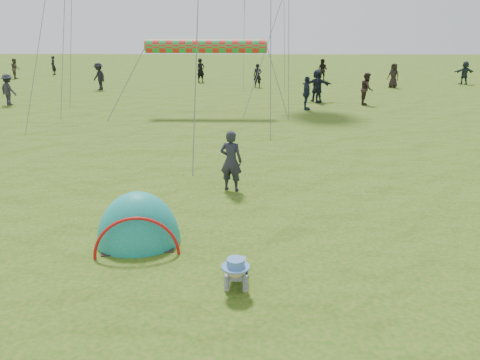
{
  "coord_description": "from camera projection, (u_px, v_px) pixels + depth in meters",
  "views": [
    {
      "loc": [
        -0.25,
        -6.98,
        4.0
      ],
      "look_at": [
        -0.45,
        2.23,
        1.0
      ],
      "focal_mm": 35.0,
      "sensor_mm": 36.0,
      "label": 1
    }
  ],
  "objects": [
    {
      "name": "crowd_person_13",
      "position": [
        367.0,
        89.0,
        25.3
      ],
      "size": [
        0.82,
        0.96,
        1.71
      ],
      "primitive_type": "imported",
      "rotation": [
        0.0,
        0.0,
        1.34
      ],
      "color": "#2E201E",
      "rests_on": "ground"
    },
    {
      "name": "crowd_person_8",
      "position": [
        318.0,
        87.0,
        25.91
      ],
      "size": [
        0.53,
        1.05,
        1.73
      ],
      "primitive_type": "imported",
      "rotation": [
        0.0,
        0.0,
        1.47
      ],
      "color": "black",
      "rests_on": "ground"
    },
    {
      "name": "crowd_person_15",
      "position": [
        8.0,
        90.0,
        25.14
      ],
      "size": [
        1.24,
        1.06,
        1.67
      ],
      "primitive_type": "imported",
      "rotation": [
        0.0,
        0.0,
        2.63
      ],
      "color": "#282730",
      "rests_on": "ground"
    },
    {
      "name": "crowd_person_4",
      "position": [
        393.0,
        76.0,
        32.59
      ],
      "size": [
        0.95,
        0.95,
        1.67
      ],
      "primitive_type": "imported",
      "rotation": [
        0.0,
        0.0,
        5.52
      ],
      "color": "black",
      "rests_on": "ground"
    },
    {
      "name": "crowd_person_11",
      "position": [
        465.0,
        73.0,
        34.57
      ],
      "size": [
        1.61,
        0.75,
        1.67
      ],
      "primitive_type": "imported",
      "rotation": [
        0.0,
        0.0,
        3.31
      ],
      "color": "#222E36",
      "rests_on": "ground"
    },
    {
      "name": "rainbow_tube_kite",
      "position": [
        206.0,
        46.0,
        21.85
      ],
      "size": [
        5.69,
        0.64,
        0.64
      ],
      "primitive_type": "cylinder",
      "rotation": [
        0.0,
        1.57,
        0.0
      ],
      "color": "red"
    },
    {
      "name": "crowd_person_0",
      "position": [
        201.0,
        70.0,
        35.76
      ],
      "size": [
        0.78,
        0.73,
        1.79
      ],
      "primitive_type": "imported",
      "rotation": [
        0.0,
        0.0,
        0.65
      ],
      "color": "black",
      "rests_on": "ground"
    },
    {
      "name": "crowd_person_9",
      "position": [
        99.0,
        76.0,
        31.34
      ],
      "size": [
        1.31,
        1.25,
        1.79
      ],
      "primitive_type": "imported",
      "rotation": [
        0.0,
        0.0,
        5.58
      ],
      "color": "black",
      "rests_on": "ground"
    },
    {
      "name": "crowd_person_1",
      "position": [
        323.0,
        70.0,
        37.11
      ],
      "size": [
        1.02,
        0.97,
        1.67
      ],
      "primitive_type": "imported",
      "rotation": [
        0.0,
        0.0,
        5.73
      ],
      "color": "black",
      "rests_on": "ground"
    },
    {
      "name": "ground",
      "position": [
        264.0,
        278.0,
        7.87
      ],
      "size": [
        140.0,
        140.0,
        0.0
      ],
      "primitive_type": "plane",
      "color": "#1F510B"
    },
    {
      "name": "crowd_person_12",
      "position": [
        53.0,
        65.0,
        41.68
      ],
      "size": [
        0.49,
        0.65,
        1.62
      ],
      "primitive_type": "imported",
      "rotation": [
        0.0,
        0.0,
        4.89
      ],
      "color": "black",
      "rests_on": "ground"
    },
    {
      "name": "crowd_person_14",
      "position": [
        307.0,
        93.0,
        23.73
      ],
      "size": [
        0.5,
        1.01,
        1.67
      ],
      "primitive_type": "imported",
      "rotation": [
        0.0,
        0.0,
        1.48
      ],
      "color": "#1E283A",
      "rests_on": "ground"
    },
    {
      "name": "standing_adult",
      "position": [
        231.0,
        161.0,
        11.87
      ],
      "size": [
        0.65,
        0.51,
        1.57
      ],
      "primitive_type": "imported",
      "rotation": [
        0.0,
        0.0,
        2.88
      ],
      "color": "#22232D",
      "rests_on": "ground"
    },
    {
      "name": "crowd_person_7",
      "position": [
        15.0,
        68.0,
        38.51
      ],
      "size": [
        0.95,
        1.0,
        1.62
      ],
      "primitive_type": "imported",
      "rotation": [
        0.0,
        0.0,
        2.18
      ],
      "color": "#463C32",
      "rests_on": "ground"
    },
    {
      "name": "crowd_person_6",
      "position": [
        258.0,
        76.0,
        32.74
      ],
      "size": [
        0.64,
        0.47,
        1.62
      ],
      "primitive_type": "imported",
      "rotation": [
        0.0,
        0.0,
        6.14
      ],
      "color": "black",
      "rests_on": "ground"
    },
    {
      "name": "popup_tent",
      "position": [
        139.0,
        243.0,
        9.15
      ],
      "size": [
        1.8,
        1.56,
        2.08
      ],
      "primitive_type": "ellipsoid",
      "rotation": [
        0.0,
        0.0,
        0.16
      ],
      "color": "#0D7B65",
      "rests_on": "ground"
    },
    {
      "name": "crowd_person_5",
      "position": [
        317.0,
        85.0,
        26.42
      ],
      "size": [
        1.69,
        0.61,
        1.79
      ],
      "primitive_type": "imported",
      "rotation": [
        0.0,
        0.0,
        3.09
      ],
      "color": "#1A212C",
      "rests_on": "ground"
    },
    {
      "name": "crawling_toddler",
      "position": [
        237.0,
        269.0,
        7.53
      ],
      "size": [
        0.6,
        0.83,
        0.62
      ],
      "primitive_type": null,
      "rotation": [
        0.0,
        0.0,
        -0.04
      ],
      "color": "black",
      "rests_on": "ground"
    }
  ]
}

